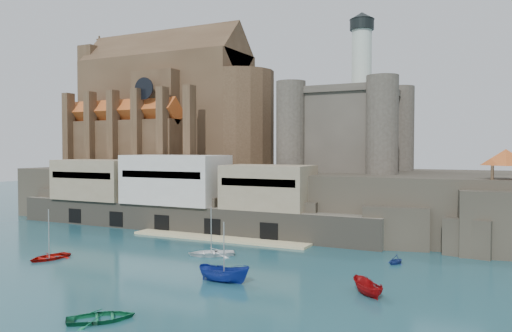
{
  "coord_description": "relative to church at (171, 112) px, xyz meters",
  "views": [
    {
      "loc": [
        41.52,
        -48.75,
        14.15
      ],
      "look_at": [
        1.64,
        32.0,
        11.01
      ],
      "focal_mm": 35.0,
      "sensor_mm": 36.0,
      "label": 1
    }
  ],
  "objects": [
    {
      "name": "ground",
      "position": [
        24.13,
        -41.85,
        -22.13
      ],
      "size": [
        300.0,
        300.0,
        0.0
      ],
      "primitive_type": "plane",
      "color": "#184550",
      "rests_on": "ground"
    },
    {
      "name": "promontory",
      "position": [
        23.94,
        -2.48,
        -17.2
      ],
      "size": [
        100.0,
        36.0,
        10.0
      ],
      "color": "#2C2721",
      "rests_on": "ground"
    },
    {
      "name": "quay",
      "position": [
        13.94,
        -18.78,
        -16.06
      ],
      "size": [
        70.0,
        12.0,
        13.05
      ],
      "color": "#696254",
      "rests_on": "ground"
    },
    {
      "name": "church",
      "position": [
        0.0,
        0.0,
        0.0
      ],
      "size": [
        47.0,
        25.93,
        30.51
      ],
      "color": "#493422",
      "rests_on": "promontory"
    },
    {
      "name": "castle_keep",
      "position": [
        40.21,
        -0.78,
        -3.81
      ],
      "size": [
        21.2,
        21.2,
        29.3
      ],
      "color": "#453F36",
      "rests_on": "promontory"
    },
    {
      "name": "rock_outcrop",
      "position": [
        66.13,
        -16.01,
        -18.11
      ],
      "size": [
        14.5,
        10.5,
        8.7
      ],
      "color": "#2C2721",
      "rests_on": "ground"
    },
    {
      "name": "pavilion",
      "position": [
        66.13,
        -15.85,
        -9.4
      ],
      "size": [
        6.4,
        6.4,
        5.4
      ],
      "color": "#493422",
      "rests_on": "rock_outcrop"
    },
    {
      "name": "boat_0",
      "position": [
        13.81,
        -45.51,
        -22.13
      ],
      "size": [
        4.02,
        1.57,
        5.48
      ],
      "primitive_type": "imported",
      "rotation": [
        0.0,
        0.0,
        6.17
      ],
      "color": "#B40C07",
      "rests_on": "ground"
    },
    {
      "name": "boat_2",
      "position": [
        39.41,
        -45.13,
        -22.13
      ],
      "size": [
        2.43,
        2.38,
        5.84
      ],
      "primitive_type": "imported",
      "rotation": [
        0.0,
        0.0,
        1.65
      ],
      "color": "navy",
      "rests_on": "ground"
    },
    {
      "name": "boat_3",
      "position": [
        36.3,
        -59.91,
        -22.13
      ],
      "size": [
        3.59,
        3.59,
        5.5
      ],
      "primitive_type": "imported",
      "rotation": [
        0.0,
        0.0,
        2.36
      ],
      "color": "#106E42",
      "rests_on": "ground"
    },
    {
      "name": "boat_5",
      "position": [
        54.13,
        -42.92,
        -22.13
      ],
      "size": [
        2.5,
        2.5,
        4.64
      ],
      "primitive_type": "imported",
      "rotation": [
        0.0,
        0.0,
        3.87
      ],
      "color": "#93090C",
      "rests_on": "ground"
    },
    {
      "name": "boat_6",
      "position": [
        31.27,
        -34.4,
        -22.13
      ],
      "size": [
        3.52,
        4.33,
        6.13
      ],
      "primitive_type": "imported",
      "rotation": [
        0.0,
        0.0,
        5.31
      ],
      "color": "white",
      "rests_on": "ground"
    },
    {
      "name": "boat_7",
      "position": [
        54.13,
        -28.47,
        -22.13
      ],
      "size": [
        2.79,
        2.24,
        2.81
      ],
      "primitive_type": "imported",
      "rotation": [
        0.0,
        0.0,
        5.92
      ],
      "color": "navy",
      "rests_on": "ground"
    }
  ]
}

